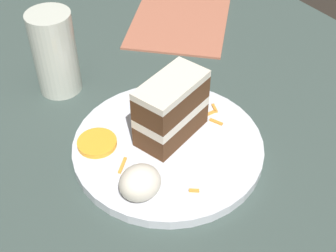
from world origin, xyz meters
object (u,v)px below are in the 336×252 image
at_px(orange_garnish, 97,143).
at_px(menu_card, 179,22).
at_px(cream_dollop, 140,183).
at_px(drinking_glass, 56,58).
at_px(plate, 168,147).
at_px(cake_slice, 170,108).

distance_m(orange_garnish, menu_card, 0.36).
height_order(cream_dollop, drinking_glass, drinking_glass).
height_order(plate, cream_dollop, cream_dollop).
distance_m(cake_slice, menu_card, 0.32).
bearing_deg(cake_slice, drinking_glass, -176.52).
relative_size(plate, cake_slice, 2.31).
distance_m(plate, menu_card, 0.34).
bearing_deg(plate, drinking_glass, 105.64).
bearing_deg(drinking_glass, orange_garnish, -97.51).
distance_m(plate, cake_slice, 0.06).
height_order(cream_dollop, orange_garnish, cream_dollop).
xyz_separation_m(plate, cake_slice, (0.01, 0.02, 0.05)).
bearing_deg(menu_card, plate, 96.46).
bearing_deg(cream_dollop, cake_slice, 36.81).
bearing_deg(menu_card, cake_slice, 96.73).
bearing_deg(drinking_glass, cream_dollop, -94.02).
xyz_separation_m(plate, menu_card, (0.21, 0.26, -0.01)).
bearing_deg(cream_dollop, drinking_glass, 85.98).
bearing_deg(orange_garnish, menu_card, 36.05).
relative_size(cream_dollop, drinking_glass, 0.40).
bearing_deg(menu_card, cream_dollop, 92.76).
bearing_deg(cream_dollop, menu_card, 47.71).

